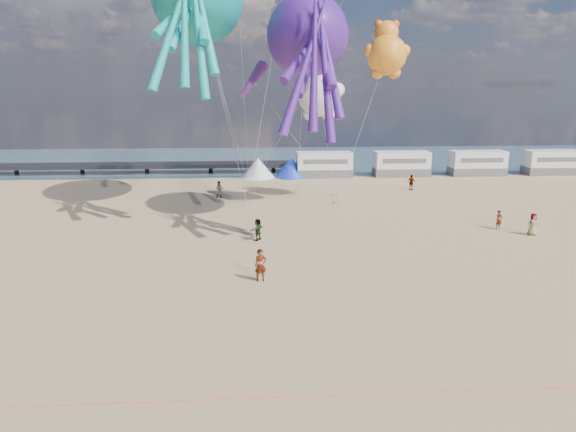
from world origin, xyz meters
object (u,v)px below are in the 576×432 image
Objects in this scene: sandbag_b at (296,195)px; sandbag_c at (336,202)px; standing_person at (261,265)px; beachgoer_0 at (533,224)px; windsock_left at (208,25)px; motorhome_1 at (401,164)px; motorhome_3 at (552,162)px; beachgoer_3 at (411,183)px; motorhome_2 at (477,163)px; sandbag_a at (246,201)px; windsock_right at (316,75)px; kite_octopus_purple at (307,36)px; kite_panda at (319,95)px; beachgoer_4 at (258,229)px; beachgoer_5 at (499,220)px; motorhome_0 at (324,165)px; kite_teddy_orange at (387,55)px; tent_white at (258,168)px; windsock_mid at (253,80)px; sandbag_e at (249,192)px; sandbag_d at (335,195)px; beachgoer_1 at (219,189)px; tent_blue at (291,167)px.

sandbag_c is (3.50, -3.37, 0.00)m from sandbag_b.
standing_person reaches higher than beachgoer_0.
sandbag_b is 17.88m from windsock_left.
motorhome_1 reaches higher than sandbag_b.
motorhome_3 is 22.16m from beachgoer_3.
motorhome_2 is 36.71m from windsock_left.
sandbag_a is 13.37m from windsock_right.
kite_panda is (1.60, 4.84, -4.44)m from kite_octopus_purple.
beachgoer_4 is 1.07× the size of beachgoer_5.
standing_person is at bearing -97.84° from kite_octopus_purple.
beachgoer_5 is 29.69m from windsock_left.
beachgoer_4 is at bearing -104.96° from sandbag_b.
kite_panda is at bearing -70.01° from sandbag_b.
kite_teddy_orange is at bearing -77.84° from motorhome_0.
sandbag_b is (3.76, -11.02, -1.09)m from tent_white.
standing_person is 20.97m from kite_panda.
sandbag_b is at bearing 126.61° from kite_teddy_orange.
windsock_right reaches higher than standing_person.
windsock_left is (-9.70, 2.96, 5.98)m from kite_panda.
windsock_left is 1.36× the size of windsock_mid.
windsock_right reaches higher than beachgoer_4.
beachgoer_5 is at bearing -5.51° from kite_octopus_purple.
kite_octopus_purple reaches higher than motorhome_2.
windsock_left is 8.14m from windsock_mid.
sandbag_b is at bearing -2.47° from windsock_left.
sandbag_b is (-23.24, -11.02, -1.39)m from motorhome_2.
windsock_left is at bearing 165.06° from sandbag_a.
sandbag_e is 14.68m from windsock_right.
sandbag_e is (-8.61, 2.05, 0.00)m from sandbag_d.
beachgoer_0 is 24.70m from sandbag_a.
kite_panda is (5.44, 18.11, 9.08)m from standing_person.
windsock_mid is (3.94, -5.29, -4.77)m from windsock_left.
sandbag_e is at bearing 32.77° from windsock_left.
sandbag_d is (3.91, -0.10, 0.00)m from sandbag_b.
beachgoer_4 is at bearing -118.23° from sandbag_d.
sandbag_c is at bearing 121.98° from beachgoer_5.
kite_octopus_purple is (-23.20, -20.36, 12.96)m from motorhome_2.
beachgoer_1 reaches higher than sandbag_d.
motorhome_0 reaches higher than tent_blue.
motorhome_3 is 32.50m from tent_blue.
windsock_right is at bearing 148.00° from beachgoer_0.
windsock_left reaches higher than sandbag_d.
standing_person is 21.42m from windsock_right.
kite_teddy_orange is at bearing -8.33° from sandbag_a.
beachgoer_0 is 18.63m from kite_teddy_orange.
motorhome_3 is 13.20× the size of sandbag_a.
tent_white reaches higher than beachgoer_0.
beachgoer_5 is (10.47, -23.97, -0.76)m from motorhome_0.
sandbag_a is at bearing -93.15° from sandbag_e.
windsock_left reaches higher than sandbag_a.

